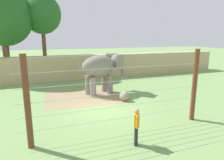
{
  "coord_description": "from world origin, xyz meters",
  "views": [
    {
      "loc": [
        -3.68,
        -11.71,
        4.65
      ],
      "look_at": [
        1.38,
        2.08,
        1.4
      ],
      "focal_mm": 32.4,
      "sensor_mm": 36.0,
      "label": 1
    }
  ],
  "objects": [
    {
      "name": "dirt_patch",
      "position": [
        -0.6,
        2.98,
        0.0
      ],
      "size": [
        6.05,
        4.8,
        0.01
      ],
      "primitive_type": "cube",
      "rotation": [
        0.0,
        0.0,
        -0.07
      ],
      "color": "#937F5B",
      "rests_on": "ground"
    },
    {
      "name": "enrichment_ball",
      "position": [
        1.98,
        1.11,
        0.36
      ],
      "size": [
        0.71,
        0.71,
        0.71
      ],
      "primitive_type": "sphere",
      "color": "gray",
      "rests_on": "ground"
    },
    {
      "name": "zookeeper",
      "position": [
        0.04,
        -4.6,
        0.93
      ],
      "size": [
        0.34,
        0.59,
        1.67
      ],
      "color": "#232328",
      "rests_on": "ground"
    },
    {
      "name": "tree_behind_wall",
      "position": [
        -6.69,
        12.34,
        6.53
      ],
      "size": [
        5.72,
        5.72,
        9.55
      ],
      "color": "brown",
      "rests_on": "ground"
    },
    {
      "name": "tree_far_left",
      "position": [
        -2.91,
        12.91,
        6.9
      ],
      "size": [
        4.15,
        4.15,
        9.14
      ],
      "color": "brown",
      "rests_on": "ground"
    },
    {
      "name": "elephant",
      "position": [
        1.1,
        3.58,
        2.1
      ],
      "size": [
        4.21,
        2.22,
        3.18
      ],
      "color": "gray",
      "rests_on": "ground"
    },
    {
      "name": "ground_plane",
      "position": [
        0.0,
        0.0,
        0.0
      ],
      "size": [
        120.0,
        120.0,
        0.0
      ],
      "primitive_type": "plane",
      "color": "#759956"
    },
    {
      "name": "embankment_wall",
      "position": [
        0.0,
        10.18,
        1.27
      ],
      "size": [
        36.0,
        1.8,
        2.53
      ],
      "primitive_type": "cube",
      "color": "tan",
      "rests_on": "ground"
    },
    {
      "name": "cable_fence",
      "position": [
        0.0,
        -3.23,
        1.99
      ],
      "size": [
        9.46,
        0.26,
        3.96
      ],
      "color": "brown",
      "rests_on": "ground"
    }
  ]
}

